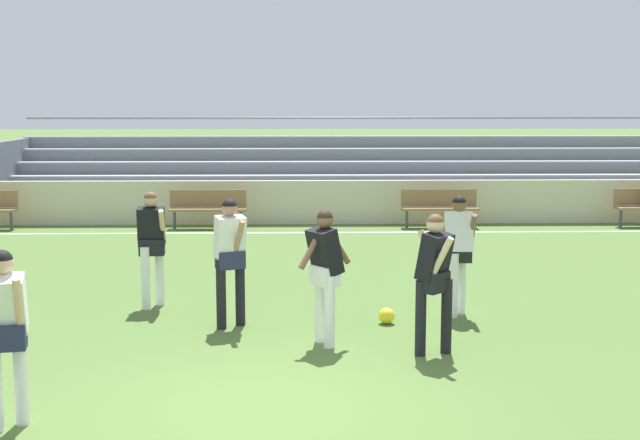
{
  "coord_description": "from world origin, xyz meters",
  "views": [
    {
      "loc": [
        0.31,
        -8.24,
        3.02
      ],
      "look_at": [
        0.67,
        5.07,
        1.15
      ],
      "focal_mm": 48.54,
      "sensor_mm": 36.0,
      "label": 1
    }
  ],
  "objects_px": {
    "player_dark_trailing_run": "(434,271)",
    "player_white_deep_cover": "(5,323)",
    "bench_near_bin": "(208,205)",
    "player_dark_pressing_high": "(325,265)",
    "player_white_overlapping": "(458,245)",
    "player_white_on_ball": "(230,251)",
    "bleacher_stand": "(420,172)",
    "soccer_ball": "(387,316)",
    "player_dark_wide_right": "(152,239)",
    "bench_far_right": "(439,204)"
  },
  "relations": [
    {
      "from": "player_white_on_ball",
      "to": "player_dark_pressing_high",
      "type": "bearing_deg",
      "value": -35.69
    },
    {
      "from": "player_dark_wide_right",
      "to": "bench_near_bin",
      "type": "bearing_deg",
      "value": 89.84
    },
    {
      "from": "player_dark_pressing_high",
      "to": "player_dark_wide_right",
      "type": "distance_m",
      "value": 3.18
    },
    {
      "from": "player_dark_pressing_high",
      "to": "player_white_on_ball",
      "type": "bearing_deg",
      "value": 144.31
    },
    {
      "from": "player_dark_pressing_high",
      "to": "player_white_deep_cover",
      "type": "bearing_deg",
      "value": -138.69
    },
    {
      "from": "player_dark_wide_right",
      "to": "player_dark_trailing_run",
      "type": "distance_m",
      "value": 4.47
    },
    {
      "from": "player_white_overlapping",
      "to": "player_dark_pressing_high",
      "type": "height_order",
      "value": "player_white_overlapping"
    },
    {
      "from": "bleacher_stand",
      "to": "player_white_overlapping",
      "type": "relative_size",
      "value": 13.12
    },
    {
      "from": "bench_near_bin",
      "to": "player_white_on_ball",
      "type": "xyz_separation_m",
      "value": [
        1.2,
        -8.93,
        0.48
      ]
    },
    {
      "from": "player_dark_trailing_run",
      "to": "player_dark_wide_right",
      "type": "bearing_deg",
      "value": 146.45
    },
    {
      "from": "bench_far_right",
      "to": "player_dark_trailing_run",
      "type": "bearing_deg",
      "value": -99.74
    },
    {
      "from": "bench_near_bin",
      "to": "player_dark_pressing_high",
      "type": "height_order",
      "value": "player_dark_pressing_high"
    },
    {
      "from": "bench_near_bin",
      "to": "soccer_ball",
      "type": "xyz_separation_m",
      "value": [
        3.3,
        -8.83,
        -0.44
      ]
    },
    {
      "from": "bench_near_bin",
      "to": "player_dark_wide_right",
      "type": "height_order",
      "value": "player_dark_wide_right"
    },
    {
      "from": "player_dark_pressing_high",
      "to": "player_dark_trailing_run",
      "type": "xyz_separation_m",
      "value": [
        1.28,
        -0.44,
        0.01
      ]
    },
    {
      "from": "player_white_overlapping",
      "to": "player_dark_wide_right",
      "type": "xyz_separation_m",
      "value": [
        -4.35,
        0.63,
        0.0
      ]
    },
    {
      "from": "bench_far_right",
      "to": "player_dark_trailing_run",
      "type": "height_order",
      "value": "player_dark_trailing_run"
    },
    {
      "from": "bench_near_bin",
      "to": "player_dark_trailing_run",
      "type": "bearing_deg",
      "value": -70.12
    },
    {
      "from": "player_white_overlapping",
      "to": "soccer_ball",
      "type": "xyz_separation_m",
      "value": [
        -1.03,
        -0.43,
        -0.9
      ]
    },
    {
      "from": "player_dark_trailing_run",
      "to": "player_white_deep_cover",
      "type": "bearing_deg",
      "value": -152.79
    },
    {
      "from": "player_dark_wide_right",
      "to": "soccer_ball",
      "type": "relative_size",
      "value": 7.72
    },
    {
      "from": "bench_near_bin",
      "to": "player_dark_pressing_high",
      "type": "distance_m",
      "value": 10.11
    },
    {
      "from": "player_white_on_ball",
      "to": "bench_far_right",
      "type": "bearing_deg",
      "value": 64.49
    },
    {
      "from": "player_white_overlapping",
      "to": "player_dark_trailing_run",
      "type": "bearing_deg",
      "value": -108.77
    },
    {
      "from": "bench_far_right",
      "to": "bench_near_bin",
      "type": "relative_size",
      "value": 1.0
    },
    {
      "from": "player_white_overlapping",
      "to": "player_white_on_ball",
      "type": "distance_m",
      "value": 3.17
    },
    {
      "from": "bleacher_stand",
      "to": "player_white_overlapping",
      "type": "bearing_deg",
      "value": -95.47
    },
    {
      "from": "player_white_deep_cover",
      "to": "bleacher_stand",
      "type": "bearing_deg",
      "value": 68.91
    },
    {
      "from": "player_dark_trailing_run",
      "to": "player_white_deep_cover",
      "type": "distance_m",
      "value": 4.82
    },
    {
      "from": "player_white_deep_cover",
      "to": "player_dark_trailing_run",
      "type": "bearing_deg",
      "value": 27.21
    },
    {
      "from": "bench_near_bin",
      "to": "player_white_deep_cover",
      "type": "distance_m",
      "value": 12.47
    },
    {
      "from": "bench_far_right",
      "to": "player_dark_pressing_high",
      "type": "xyz_separation_m",
      "value": [
        -3.04,
        -9.81,
        0.46
      ]
    },
    {
      "from": "player_dark_wide_right",
      "to": "player_white_on_ball",
      "type": "bearing_deg",
      "value": -43.33
    },
    {
      "from": "bleacher_stand",
      "to": "bench_far_right",
      "type": "bearing_deg",
      "value": -89.58
    },
    {
      "from": "bleacher_stand",
      "to": "player_dark_trailing_run",
      "type": "distance_m",
      "value": 13.53
    },
    {
      "from": "player_dark_pressing_high",
      "to": "bench_far_right",
      "type": "bearing_deg",
      "value": 72.79
    },
    {
      "from": "player_dark_wide_right",
      "to": "soccer_ball",
      "type": "bearing_deg",
      "value": -17.63
    },
    {
      "from": "bleacher_stand",
      "to": "soccer_ball",
      "type": "distance_m",
      "value": 12.22
    },
    {
      "from": "player_white_overlapping",
      "to": "player_dark_pressing_high",
      "type": "relative_size",
      "value": 1.01
    },
    {
      "from": "soccer_ball",
      "to": "player_dark_trailing_run",
      "type": "bearing_deg",
      "value": -73.94
    },
    {
      "from": "player_white_overlapping",
      "to": "player_white_on_ball",
      "type": "xyz_separation_m",
      "value": [
        -3.13,
        -0.52,
        0.02
      ]
    },
    {
      "from": "player_dark_trailing_run",
      "to": "player_white_on_ball",
      "type": "bearing_deg",
      "value": 152.25
    },
    {
      "from": "player_white_overlapping",
      "to": "bench_near_bin",
      "type": "bearing_deg",
      "value": 117.26
    },
    {
      "from": "player_dark_pressing_high",
      "to": "player_dark_trailing_run",
      "type": "relative_size",
      "value": 1.0
    },
    {
      "from": "bench_near_bin",
      "to": "soccer_ball",
      "type": "distance_m",
      "value": 9.43
    },
    {
      "from": "bench_far_right",
      "to": "player_dark_trailing_run",
      "type": "relative_size",
      "value": 1.07
    },
    {
      "from": "player_dark_wide_right",
      "to": "soccer_ball",
      "type": "xyz_separation_m",
      "value": [
        3.32,
        -1.05,
        -0.9
      ]
    },
    {
      "from": "player_white_on_ball",
      "to": "bleacher_stand",
      "type": "bearing_deg",
      "value": 70.69
    },
    {
      "from": "bleacher_stand",
      "to": "player_white_on_ball",
      "type": "relative_size",
      "value": 12.92
    },
    {
      "from": "bench_near_bin",
      "to": "player_dark_wide_right",
      "type": "distance_m",
      "value": 7.79
    }
  ]
}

